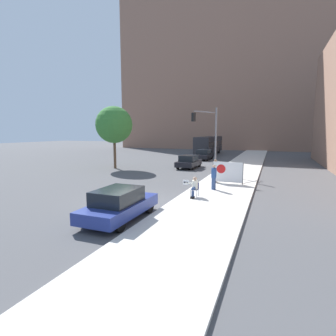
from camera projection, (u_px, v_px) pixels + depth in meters
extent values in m
plane|color=#4F4F51|center=(134.00, 202.00, 14.66)|extent=(160.00, 160.00, 0.00)
cube|color=beige|center=(240.00, 169.00, 26.97)|extent=(4.08, 90.00, 0.13)
cube|color=#936B56|center=(234.00, 60.00, 59.03)|extent=(52.00, 12.00, 39.93)
cylinder|color=#474C56|center=(191.00, 193.00, 15.26)|extent=(0.03, 0.03, 0.42)
cylinder|color=#474C56|center=(197.00, 194.00, 15.12)|extent=(0.03, 0.03, 0.42)
cylinder|color=#474C56|center=(192.00, 192.00, 15.60)|extent=(0.03, 0.03, 0.42)
cylinder|color=#474C56|center=(199.00, 193.00, 15.46)|extent=(0.03, 0.03, 0.42)
cube|color=navy|center=(195.00, 189.00, 15.33)|extent=(0.40, 0.40, 0.02)
cube|color=navy|center=(196.00, 185.00, 15.48)|extent=(0.40, 0.02, 0.38)
cylinder|color=#334775|center=(194.00, 188.00, 15.17)|extent=(0.18, 0.42, 0.18)
cylinder|color=#334775|center=(193.00, 194.00, 15.02)|extent=(0.16, 0.16, 0.42)
cube|color=black|center=(192.00, 197.00, 14.99)|extent=(0.20, 0.28, 0.10)
cylinder|color=silver|center=(195.00, 185.00, 15.32)|extent=(0.34, 0.34, 0.52)
sphere|color=tan|center=(195.00, 179.00, 15.27)|extent=(0.22, 0.22, 0.22)
cylinder|color=silver|center=(189.00, 183.00, 15.35)|extent=(0.45, 0.09, 0.09)
cube|color=white|center=(186.00, 182.00, 15.42)|extent=(0.35, 0.02, 0.29)
cube|color=black|center=(186.00, 182.00, 15.41)|extent=(0.27, 0.01, 0.07)
cylinder|color=#334775|center=(214.00, 183.00, 17.26)|extent=(0.28, 0.28, 0.80)
cylinder|color=navy|center=(214.00, 173.00, 17.16)|extent=(0.34, 0.34, 0.63)
sphere|color=tan|center=(214.00, 166.00, 17.10)|extent=(0.21, 0.21, 0.21)
cylinder|color=#424247|center=(215.00, 176.00, 19.84)|extent=(0.28, 0.28, 0.84)
cylinder|color=#236642|center=(215.00, 167.00, 19.74)|extent=(0.34, 0.34, 0.67)
sphere|color=#936B4C|center=(215.00, 161.00, 19.68)|extent=(0.22, 0.22, 0.22)
cylinder|color=slate|center=(213.00, 172.00, 19.59)|extent=(0.06, 0.06, 1.59)
cylinder|color=slate|center=(243.00, 174.00, 18.79)|extent=(0.06, 0.06, 1.59)
cube|color=white|center=(228.00, 172.00, 19.18)|extent=(2.18, 0.02, 1.49)
cylinder|color=red|center=(221.00, 169.00, 19.31)|extent=(0.66, 0.01, 0.66)
cylinder|color=slate|center=(216.00, 141.00, 23.57)|extent=(0.16, 0.16, 5.92)
cylinder|color=slate|center=(205.00, 112.00, 24.25)|extent=(1.38, 2.53, 0.11)
cube|color=black|center=(194.00, 117.00, 25.36)|extent=(0.40, 0.40, 0.84)
sphere|color=green|center=(194.00, 120.00, 25.40)|extent=(0.18, 0.18, 0.18)
cube|color=navy|center=(120.00, 208.00, 11.76)|extent=(1.85, 4.24, 0.53)
cube|color=black|center=(118.00, 196.00, 11.52)|extent=(1.59, 2.20, 0.63)
cylinder|color=black|center=(120.00, 203.00, 13.29)|extent=(0.22, 0.64, 0.64)
cylinder|color=black|center=(149.00, 206.00, 12.69)|extent=(0.22, 0.64, 0.64)
cylinder|color=black|center=(86.00, 219.00, 10.88)|extent=(0.22, 0.64, 0.64)
cylinder|color=black|center=(120.00, 224.00, 10.28)|extent=(0.22, 0.64, 0.64)
cube|color=black|center=(189.00, 163.00, 28.45)|extent=(1.87, 4.16, 0.52)
cube|color=black|center=(189.00, 158.00, 28.22)|extent=(1.61, 2.16, 0.62)
cylinder|color=black|center=(185.00, 163.00, 29.97)|extent=(0.22, 0.64, 0.64)
cylinder|color=black|center=(199.00, 164.00, 29.36)|extent=(0.22, 0.64, 0.64)
cylinder|color=black|center=(178.00, 166.00, 27.60)|extent=(0.22, 0.64, 0.64)
cylinder|color=black|center=(193.00, 167.00, 26.99)|extent=(0.22, 0.64, 0.64)
cube|color=black|center=(204.00, 156.00, 36.96)|extent=(1.85, 4.51, 0.54)
cube|color=black|center=(204.00, 152.00, 36.71)|extent=(1.59, 2.34, 0.64)
cylinder|color=black|center=(201.00, 156.00, 38.57)|extent=(0.22, 0.64, 0.64)
cylinder|color=black|center=(212.00, 157.00, 37.97)|extent=(0.22, 0.64, 0.64)
cylinder|color=black|center=(196.00, 158.00, 36.00)|extent=(0.22, 0.64, 0.64)
cylinder|color=black|center=(207.00, 159.00, 35.40)|extent=(0.22, 0.64, 0.64)
cube|color=#232328|center=(209.00, 144.00, 45.04)|extent=(2.46, 11.09, 2.64)
cube|color=black|center=(209.00, 144.00, 45.02)|extent=(2.48, 10.53, 0.86)
cylinder|color=black|center=(207.00, 150.00, 48.77)|extent=(0.30, 1.04, 1.04)
cylinder|color=black|center=(219.00, 150.00, 47.97)|extent=(0.30, 1.04, 1.04)
cylinder|color=black|center=(197.00, 153.00, 42.45)|extent=(0.30, 1.04, 1.04)
cylinder|color=black|center=(210.00, 153.00, 41.65)|extent=(0.30, 1.04, 1.04)
cylinder|color=brown|center=(115.00, 153.00, 28.06)|extent=(0.28, 0.28, 3.29)
sphere|color=#387A33|center=(114.00, 125.00, 27.65)|extent=(3.88, 3.88, 3.88)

